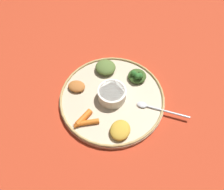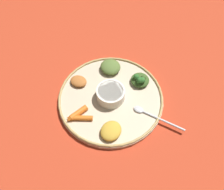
# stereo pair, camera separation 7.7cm
# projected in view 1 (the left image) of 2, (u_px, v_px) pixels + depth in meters

# --- Properties ---
(ground_plane) EXTENTS (2.40, 2.40, 0.00)m
(ground_plane) POSITION_uv_depth(u_px,v_px,m) (112.00, 100.00, 0.80)
(ground_plane) COLOR #B7381E
(platter) EXTENTS (0.36, 0.36, 0.02)m
(platter) POSITION_uv_depth(u_px,v_px,m) (112.00, 99.00, 0.79)
(platter) COLOR #C6B293
(platter) RESTS_ON ground_plane
(platter_rim) EXTENTS (0.36, 0.36, 0.01)m
(platter_rim) POSITION_uv_depth(u_px,v_px,m) (112.00, 97.00, 0.78)
(platter_rim) COLOR tan
(platter_rim) RESTS_ON platter
(center_bowl) EXTENTS (0.10, 0.10, 0.04)m
(center_bowl) POSITION_uv_depth(u_px,v_px,m) (112.00, 94.00, 0.77)
(center_bowl) COLOR silver
(center_bowl) RESTS_ON platter
(spoon) EXTENTS (0.16, 0.10, 0.01)m
(spoon) POSITION_uv_depth(u_px,v_px,m) (155.00, 108.00, 0.76)
(spoon) COLOR silver
(spoon) RESTS_ON platter
(greens_pile) EXTENTS (0.08, 0.08, 0.04)m
(greens_pile) POSITION_uv_depth(u_px,v_px,m) (137.00, 76.00, 0.82)
(greens_pile) COLOR #385623
(greens_pile) RESTS_ON platter
(carrot_near_spoon) EXTENTS (0.07, 0.06, 0.02)m
(carrot_near_spoon) POSITION_uv_depth(u_px,v_px,m) (83.00, 119.00, 0.73)
(carrot_near_spoon) COLOR orange
(carrot_near_spoon) RESTS_ON platter
(carrot_outer) EXTENTS (0.08, 0.02, 0.02)m
(carrot_outer) POSITION_uv_depth(u_px,v_px,m) (86.00, 123.00, 0.73)
(carrot_outer) COLOR orange
(carrot_outer) RESTS_ON platter
(mound_lentil_yellow) EXTENTS (0.09, 0.09, 0.03)m
(mound_lentil_yellow) POSITION_uv_depth(u_px,v_px,m) (121.00, 130.00, 0.71)
(mound_lentil_yellow) COLOR gold
(mound_lentil_yellow) RESTS_ON platter
(mound_collards) EXTENTS (0.10, 0.10, 0.03)m
(mound_collards) POSITION_uv_depth(u_px,v_px,m) (105.00, 67.00, 0.84)
(mound_collards) COLOR #567033
(mound_collards) RESTS_ON platter
(mound_chickpea) EXTENTS (0.07, 0.07, 0.02)m
(mound_chickpea) POSITION_uv_depth(u_px,v_px,m) (77.00, 86.00, 0.80)
(mound_chickpea) COLOR #B2662D
(mound_chickpea) RESTS_ON platter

